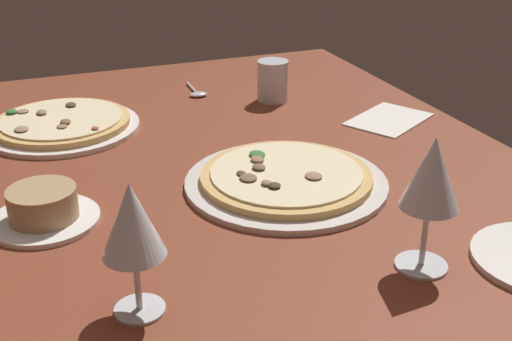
{
  "coord_description": "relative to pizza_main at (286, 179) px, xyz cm",
  "views": [
    {
      "loc": [
        -91.86,
        30.59,
        52.05
      ],
      "look_at": [
        -1.22,
        -4.82,
        7.0
      ],
      "focal_mm": 46.62,
      "sensor_mm": 36.0,
      "label": 1
    }
  ],
  "objects": [
    {
      "name": "dining_table",
      "position": [
        2.43,
        9.6,
        -3.18
      ],
      "size": [
        150.0,
        110.0,
        4.0
      ],
      "primitive_type": "cube",
      "color": "brown",
      "rests_on": "ground"
    },
    {
      "name": "pizza_main",
      "position": [
        0.0,
        0.0,
        0.0
      ],
      "size": [
        33.27,
        33.27,
        3.29
      ],
      "color": "silver",
      "rests_on": "dining_table"
    },
    {
      "name": "pizza_side",
      "position": [
        39.27,
        31.21,
        0.03
      ],
      "size": [
        30.24,
        30.24,
        3.38
      ],
      "color": "white",
      "rests_on": "dining_table"
    },
    {
      "name": "ramekin_on_saucer",
      "position": [
        1.68,
        37.97,
        1.09
      ],
      "size": [
        16.02,
        16.02,
        5.4
      ],
      "color": "white",
      "rests_on": "dining_table"
    },
    {
      "name": "wine_glass_far",
      "position": [
        -24.55,
        29.59,
        10.51
      ],
      "size": [
        7.35,
        7.35,
        16.82
      ],
      "color": "silver",
      "rests_on": "dining_table"
    },
    {
      "name": "wine_glass_near",
      "position": [
        -28.55,
        -6.85,
        11.72
      ],
      "size": [
        7.47,
        7.47,
        18.27
      ],
      "color": "silver",
      "rests_on": "dining_table"
    },
    {
      "name": "water_glass",
      "position": [
        40.63,
        -14.58,
        2.79
      ],
      "size": [
        6.83,
        6.83,
        9.05
      ],
      "color": "silver",
      "rests_on": "dining_table"
    },
    {
      "name": "paper_menu",
      "position": [
        20.35,
        -32.11,
        -1.03
      ],
      "size": [
        19.12,
        21.05,
        0.3
      ],
      "primitive_type": "cube",
      "rotation": [
        0.0,
        0.0,
        0.52
      ],
      "color": "white",
      "rests_on": "dining_table"
    },
    {
      "name": "spoon",
      "position": [
        50.73,
        0.01,
        -0.72
      ],
      "size": [
        11.03,
        4.05,
        1.0
      ],
      "color": "silver",
      "rests_on": "dining_table"
    }
  ]
}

